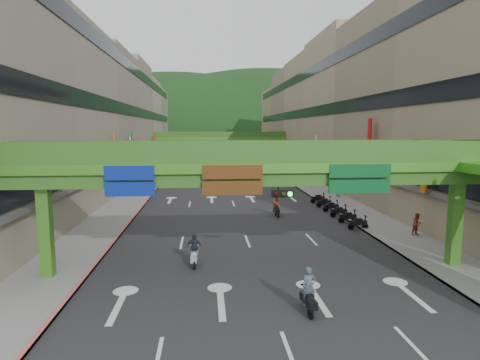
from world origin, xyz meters
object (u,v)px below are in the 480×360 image
object	(u,v)px
overpass_near	(279,178)
scooter_rider_mid	(277,204)
pedestrian_red	(417,226)
scooter_rider_near	(309,292)
car_silver	(183,167)
car_yellow	(228,170)

from	to	relation	value
overpass_near	scooter_rider_mid	world-z (taller)	overpass_near
scooter_rider_mid	pedestrian_red	size ratio (longest dim) A/B	1.30
scooter_rider_near	pedestrian_red	xyz separation A→B (m)	(10.77, 11.02, -0.12)
scooter_rider_near	overpass_near	bearing A→B (deg)	96.52
car_silver	pedestrian_red	distance (m)	50.69
scooter_rider_mid	pedestrian_red	xyz separation A→B (m)	(8.78, -7.60, -0.28)
scooter_rider_mid	car_silver	size ratio (longest dim) A/B	0.53
car_yellow	scooter_rider_near	bearing A→B (deg)	-84.68
scooter_rider_mid	scooter_rider_near	bearing A→B (deg)	-96.10
overpass_near	scooter_rider_near	bearing A→B (deg)	-83.48
overpass_near	scooter_rider_mid	xyz separation A→B (m)	(2.49, 14.23, -4.12)
scooter_rider_mid	car_yellow	bearing A→B (deg)	94.12
scooter_rider_near	pedestrian_red	bearing A→B (deg)	45.66
car_yellow	pedestrian_red	xyz separation A→B (m)	(11.23, -41.63, 0.08)
scooter_rider_near	scooter_rider_mid	world-z (taller)	scooter_rider_mid
scooter_rider_near	scooter_rider_mid	size ratio (longest dim) A/B	0.95
scooter_rider_near	scooter_rider_mid	distance (m)	18.72
car_yellow	pedestrian_red	world-z (taller)	pedestrian_red
scooter_rider_mid	pedestrian_red	bearing A→B (deg)	-40.88
car_silver	pedestrian_red	size ratio (longest dim) A/B	2.44
overpass_near	car_yellow	bearing A→B (deg)	89.95
overpass_near	car_silver	bearing A→B (deg)	98.43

